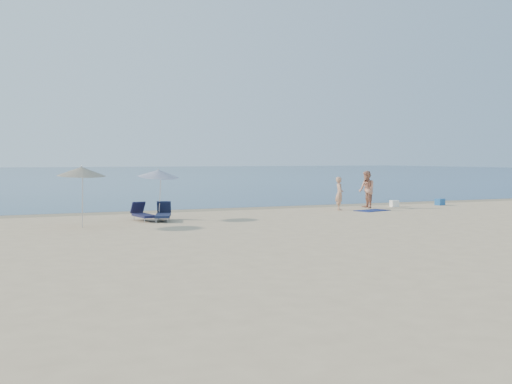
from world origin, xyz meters
TOP-DOWN VIEW (x-y plane):
  - sea at (0.00, 100.00)m, footprint 240.00×160.00m
  - wet_sand_strip at (0.00, 19.40)m, footprint 240.00×1.60m
  - person_left at (1.71, 16.69)m, footprint 0.57×0.68m
  - person_right at (3.60, 17.22)m, footprint 0.85×1.01m
  - beach_towel at (2.90, 15.69)m, footprint 1.85×1.36m
  - white_bag at (5.34, 17.30)m, footprint 0.42×0.38m
  - blue_cooler at (8.26, 17.29)m, footprint 0.56×0.46m
  - umbrella_near at (-7.48, 15.60)m, footprint 2.00×2.02m
  - umbrella_far at (-10.79, 13.79)m, footprint 2.01×2.02m
  - lounger_left at (-8.20, 15.27)m, footprint 0.73×1.71m
  - lounger_right at (-7.49, 14.91)m, footprint 1.08×1.80m

SIDE VIEW (x-z plane):
  - wet_sand_strip at x=0.00m, z-range 0.00..0.00m
  - sea at x=0.00m, z-range 0.00..0.01m
  - beach_towel at x=2.90m, z-range 0.00..0.03m
  - white_bag at x=5.34m, z-range 0.00..0.33m
  - blue_cooler at x=8.26m, z-range 0.00..0.34m
  - lounger_left at x=-8.20m, z-range -0.10..0.63m
  - lounger_right at x=-7.49m, z-range -0.10..0.65m
  - person_left at x=1.71m, z-range 0.00..1.60m
  - person_right at x=3.60m, z-range 0.00..1.86m
  - umbrella_near at x=-7.48m, z-range 0.79..2.94m
  - umbrella_far at x=-10.79m, z-range 0.87..3.15m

